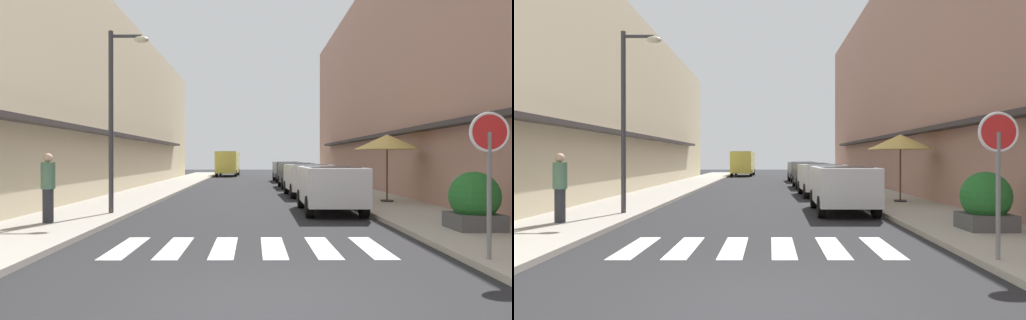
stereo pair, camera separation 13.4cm
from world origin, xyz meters
TOP-DOWN VIEW (x-y plane):
  - ground_plane at (0.00, 16.74)m, footprint 92.09×92.09m
  - sidewalk_left at (-4.97, 16.74)m, footprint 2.79×58.60m
  - sidewalk_right at (4.97, 16.74)m, footprint 2.79×58.60m
  - building_row_left at (-8.87, 17.84)m, footprint 5.50×39.67m
  - building_row_right at (8.87, 17.84)m, footprint 5.50×39.67m
  - crosswalk at (-0.00, 3.58)m, footprint 5.20×2.20m
  - parked_car_near at (2.53, 9.24)m, footprint 1.85×3.96m
  - parked_car_mid at (2.53, 15.48)m, footprint 1.91×4.01m
  - parked_car_far at (2.53, 21.22)m, footprint 1.87×3.96m
  - parked_car_distant at (2.53, 28.21)m, footprint 1.92×4.13m
  - delivery_van at (-2.38, 38.78)m, footprint 2.15×5.46m
  - round_street_sign at (3.86, 2.03)m, footprint 0.65×0.07m
  - street_lamp at (-3.93, 8.22)m, footprint 1.19×0.28m
  - cafe_umbrella at (5.06, 11.65)m, footprint 2.38×2.38m
  - planter_corner at (5.11, 5.08)m, footprint 1.12×1.12m
  - pedestrian_walking_near at (-5.07, 6.22)m, footprint 0.34×0.34m

SIDE VIEW (x-z plane):
  - ground_plane at x=0.00m, z-range 0.00..0.00m
  - crosswalk at x=0.00m, z-range 0.00..0.01m
  - sidewalk_left at x=-4.97m, z-range 0.00..0.12m
  - sidewalk_right at x=4.97m, z-range 0.00..0.12m
  - planter_corner at x=5.11m, z-range 0.09..1.40m
  - parked_car_far at x=2.53m, z-range 0.19..1.66m
  - parked_car_near at x=2.53m, z-range 0.19..1.66m
  - parked_car_mid at x=2.53m, z-range 0.19..1.66m
  - parked_car_distant at x=2.53m, z-range 0.19..1.66m
  - pedestrian_walking_near at x=-5.07m, z-range 0.17..1.91m
  - delivery_van at x=-2.38m, z-range 0.22..2.59m
  - round_street_sign at x=3.86m, z-range 0.74..3.10m
  - cafe_umbrella at x=5.06m, z-range 1.08..3.58m
  - street_lamp at x=-3.93m, z-range 0.72..6.08m
  - building_row_left at x=-8.87m, z-range 0.00..8.98m
  - building_row_right at x=8.87m, z-range 0.00..11.51m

